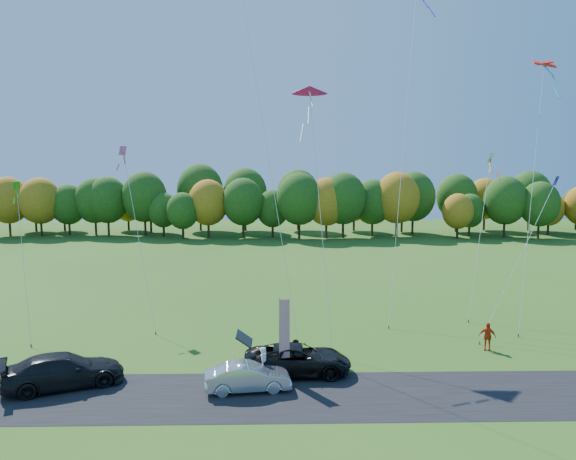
{
  "coord_description": "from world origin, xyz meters",
  "views": [
    {
      "loc": [
        -0.81,
        -30.37,
        11.45
      ],
      "look_at": [
        0.0,
        6.0,
        7.0
      ],
      "focal_mm": 35.0,
      "sensor_mm": 36.0,
      "label": 1
    }
  ],
  "objects_px": {
    "black_suv": "(298,359)",
    "feather_flag": "(284,329)",
    "silver_sedan": "(248,377)",
    "person_east": "(487,336)"
  },
  "relations": [
    {
      "from": "black_suv",
      "to": "silver_sedan",
      "type": "height_order",
      "value": "black_suv"
    },
    {
      "from": "silver_sedan",
      "to": "black_suv",
      "type": "bearing_deg",
      "value": -57.03
    },
    {
      "from": "person_east",
      "to": "feather_flag",
      "type": "xyz_separation_m",
      "value": [
        -12.5,
        -4.26,
        1.85
      ]
    },
    {
      "from": "person_east",
      "to": "feather_flag",
      "type": "height_order",
      "value": "feather_flag"
    },
    {
      "from": "black_suv",
      "to": "silver_sedan",
      "type": "distance_m",
      "value": 3.41
    },
    {
      "from": "person_east",
      "to": "feather_flag",
      "type": "relative_size",
      "value": 0.39
    },
    {
      "from": "black_suv",
      "to": "person_east",
      "type": "relative_size",
      "value": 3.38
    },
    {
      "from": "black_suv",
      "to": "feather_flag",
      "type": "height_order",
      "value": "feather_flag"
    },
    {
      "from": "person_east",
      "to": "silver_sedan",
      "type": "bearing_deg",
      "value": -133.23
    },
    {
      "from": "black_suv",
      "to": "feather_flag",
      "type": "xyz_separation_m",
      "value": [
        -0.78,
        -0.68,
        1.9
      ]
    }
  ]
}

